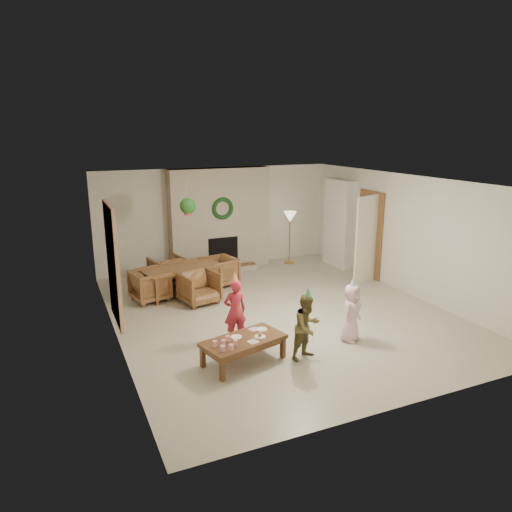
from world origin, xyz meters
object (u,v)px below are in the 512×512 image
dining_chair_near (199,288)px  child_plaid (307,327)px  dining_chair_far (167,271)px  dining_chair_left (150,285)px  child_red (235,311)px  child_pink (351,313)px  dining_chair_right (219,271)px  dining_table (182,280)px  coffee_table_top (244,341)px

dining_chair_near → child_plaid: bearing=-87.3°
dining_chair_far → dining_chair_left: bearing=45.0°
dining_chair_near → dining_chair_left: bearing=135.0°
child_red → child_pink: (1.75, -0.75, -0.04)m
dining_chair_near → dining_chair_far: same height
child_plaid → child_pink: size_ratio=1.05×
dining_chair_far → child_plaid: bearing=91.9°
dining_chair_right → child_red: child_red is taller
dining_chair_near → dining_chair_right: (0.74, 0.91, 0.00)m
dining_chair_far → child_red: child_red is taller
dining_chair_left → child_pink: size_ratio=0.73×
child_pink → child_plaid: bearing=162.7°
dining_table → child_pink: child_pink is taller
dining_chair_left → child_pink: (2.64, -3.24, 0.16)m
dining_table → dining_chair_left: (-0.71, -0.16, 0.03)m
dining_chair_right → dining_table: bearing=-90.0°
child_red → child_plaid: (0.78, -1.00, -0.02)m
dining_table → child_red: bearing=-98.6°
dining_chair_near → child_red: size_ratio=0.67×
dining_chair_right → child_red: 2.94m
dining_table → child_plaid: bearing=-87.8°
child_red → child_pink: child_red is taller
dining_chair_left → child_plaid: (1.66, -3.49, 0.19)m
dining_chair_near → child_red: (0.01, -1.93, 0.20)m
dining_table → dining_chair_left: 0.73m
dining_chair_near → child_pink: size_ratio=0.73×
coffee_table_top → dining_chair_far: bearing=77.6°
dining_chair_near → coffee_table_top: bearing=-105.5°
dining_chair_right → child_plaid: (0.05, -3.84, 0.19)m
child_red → dining_chair_right: bearing=-101.6°
dining_table → dining_chair_right: (0.89, 0.20, 0.03)m
child_red → child_plaid: bearing=130.4°
child_plaid → dining_chair_right: bearing=73.8°
dining_table → dining_chair_left: bearing=180.0°
dining_chair_near → dining_chair_right: bearing=38.7°
dining_chair_far → child_red: size_ratio=0.67×
dining_chair_right → coffee_table_top: size_ratio=0.57×
dining_chair_left → coffee_table_top: bearing=-179.7°
dining_chair_far → coffee_table_top: (0.17, -4.11, 0.03)m
dining_chair_right → coffee_table_top: (-0.88, -3.59, 0.03)m
dining_table → dining_chair_near: 0.73m
child_red → dining_table: bearing=-83.6°
dining_chair_right → dining_chair_far: bearing=-128.7°
dining_chair_far → dining_chair_right: size_ratio=1.00×
dining_table → dining_chair_far: 0.73m
coffee_table_top → child_plaid: (0.94, -0.25, 0.16)m
dining_chair_far → child_pink: child_pink is taller
dining_chair_left → child_plaid: 3.87m
coffee_table_top → dining_table: bearing=75.4°
coffee_table_top → dining_chair_near: bearing=72.1°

